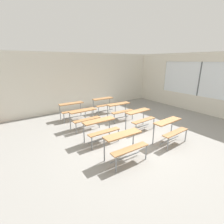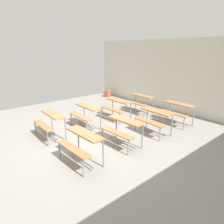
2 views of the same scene
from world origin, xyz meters
The scene contains 11 objects.
ground centered at (0.00, 0.00, -0.03)m, with size 10.00×9.00×0.05m, color gray.
wall_back centered at (0.00, 4.50, 1.50)m, with size 10.00×0.12×3.00m, color silver.
wall_right centered at (5.00, -0.13, 1.45)m, with size 0.12×9.00×3.00m.
desk_bench_r0c0 centered at (-0.93, -0.84, 0.56)m, with size 1.12×0.62×0.74m.
desk_bench_r0c1 centered at (0.90, -0.90, 0.56)m, with size 1.12×0.63×0.74m.
desk_bench_r1c0 centered at (-0.92, 0.43, 0.56)m, with size 1.10×0.60×0.74m.
desk_bench_r1c1 centered at (0.86, 0.46, 0.56)m, with size 1.12×0.64×0.74m.
desk_bench_r2c0 centered at (-0.87, 1.77, 0.56)m, with size 1.11×0.61×0.74m.
desk_bench_r2c1 centered at (0.90, 1.77, 0.56)m, with size 1.12×0.63×0.74m.
desk_bench_r3c0 centered at (-0.85, 3.08, 0.56)m, with size 1.12×0.62×0.74m.
desk_bench_r3c1 centered at (0.88, 3.10, 0.56)m, with size 1.12×0.63×0.74m.
Camera 1 is at (-3.42, -3.80, 2.61)m, focal length 25.95 mm.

